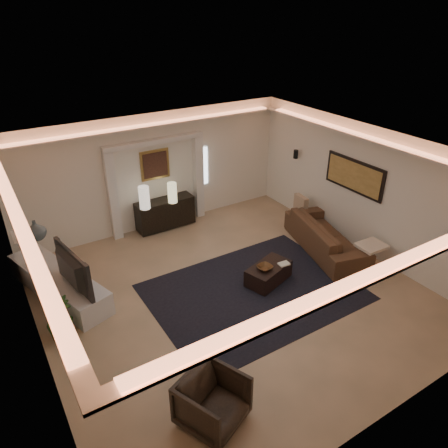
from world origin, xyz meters
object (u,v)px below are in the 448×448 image
console (165,213)px  sofa (326,236)px  coffee_table (268,273)px  armchair (213,402)px

console → sofa: console is taller
coffee_table → armchair: 3.46m
coffee_table → armchair: armchair is taller
console → sofa: (2.69, -2.99, -0.04)m
console → sofa: bearing=-49.1°
sofa → armchair: size_ratio=2.99×
sofa → armchair: (-4.55, -2.55, 0.02)m
sofa → armchair: 5.21m
coffee_table → armchair: bearing=-157.6°
coffee_table → sofa: bearing=-8.1°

